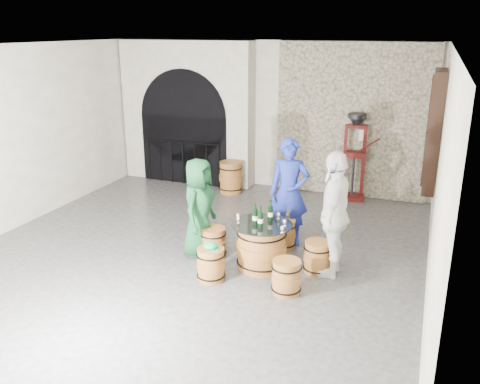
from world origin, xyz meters
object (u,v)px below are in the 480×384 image
at_px(barrel_stool_far, 283,234).
at_px(side_barrel, 231,177).
at_px(wine_bottle_right, 270,212).
at_px(barrel_stool_left, 213,243).
at_px(barrel_stool_right, 317,257).
at_px(person_blue, 289,192).
at_px(wine_bottle_left, 255,216).
at_px(corking_press, 355,150).
at_px(wine_bottle_center, 260,219).
at_px(barrel_stool_near_right, 286,277).
at_px(person_white, 334,214).
at_px(person_green, 199,207).
at_px(barrel_table, 262,246).

bearing_deg(barrel_stool_far, side_barrel, 128.15).
bearing_deg(wine_bottle_right, barrel_stool_left, -174.64).
relative_size(barrel_stool_right, person_blue, 0.27).
bearing_deg(wine_bottle_left, wine_bottle_right, 54.49).
height_order(side_barrel, corking_press, corking_press).
height_order(barrel_stool_right, wine_bottle_right, wine_bottle_right).
xyz_separation_m(wine_bottle_left, side_barrel, (-1.70, 3.29, -0.49)).
distance_m(wine_bottle_center, side_barrel, 3.85).
distance_m(person_blue, side_barrel, 2.98).
bearing_deg(barrel_stool_far, corking_press, 77.16).
height_order(barrel_stool_near_right, wine_bottle_right, wine_bottle_right).
height_order(person_white, wine_bottle_left, person_white).
height_order(barrel_stool_right, person_green, person_green).
xyz_separation_m(barrel_stool_left, wine_bottle_right, (0.90, 0.08, 0.60)).
distance_m(barrel_stool_right, person_blue, 1.29).
relative_size(barrel_table, corking_press, 0.50).
height_order(person_green, side_barrel, person_green).
distance_m(barrel_stool_left, corking_press, 4.04).
relative_size(barrel_stool_left, wine_bottle_center, 1.49).
bearing_deg(wine_bottle_center, person_white, 17.76).
xyz_separation_m(barrel_table, barrel_stool_right, (0.82, 0.15, -0.11)).
height_order(barrel_table, person_green, person_green).
bearing_deg(barrel_table, person_green, 173.99).
bearing_deg(barrel_stool_left, wine_bottle_left, -10.85).
relative_size(person_white, corking_press, 1.02).
height_order(person_blue, person_white, person_white).
bearing_deg(barrel_stool_left, barrel_stool_near_right, -26.75).
distance_m(barrel_stool_right, person_white, 0.72).
xyz_separation_m(barrel_stool_left, barrel_stool_near_right, (1.39, -0.70, 0.00)).
xyz_separation_m(person_white, side_barrel, (-2.81, 3.05, -0.58)).
distance_m(barrel_stool_left, side_barrel, 3.29).
bearing_deg(person_blue, wine_bottle_left, -115.19).
bearing_deg(wine_bottle_left, corking_press, 77.36).
height_order(person_green, wine_bottle_left, person_green).
bearing_deg(barrel_stool_left, person_green, 173.99).
height_order(barrel_table, wine_bottle_center, wine_bottle_center).
distance_m(barrel_stool_far, person_green, 1.48).
xyz_separation_m(barrel_stool_near_right, person_white, (0.46, 0.80, 0.69)).
distance_m(wine_bottle_left, wine_bottle_center, 0.13).
height_order(person_white, side_barrel, person_white).
distance_m(barrel_stool_far, corking_press, 3.07).
bearing_deg(barrel_stool_right, wine_bottle_center, -160.43).
relative_size(barrel_stool_left, barrel_stool_right, 1.00).
bearing_deg(barrel_stool_left, side_barrel, 107.02).
distance_m(barrel_stool_near_right, person_blue, 1.81).
bearing_deg(barrel_stool_right, corking_press, 90.97).
bearing_deg(person_blue, person_green, -156.88).
xyz_separation_m(barrel_table, side_barrel, (-1.79, 3.23, -0.01)).
relative_size(wine_bottle_center, wine_bottle_right, 1.00).
bearing_deg(barrel_stool_near_right, side_barrel, 121.45).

